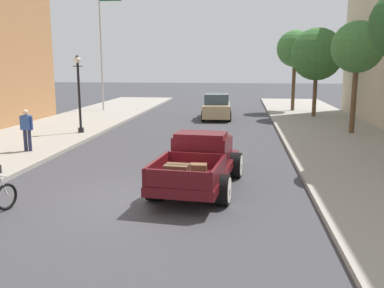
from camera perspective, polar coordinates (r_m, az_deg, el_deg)
ground_plane at (r=11.30m, az=-6.81°, el=-7.42°), size 140.00×140.00×0.00m
hotrod_truck_maroon at (r=12.21m, az=1.17°, el=-2.28°), size 2.52×5.06×1.58m
car_background_tan at (r=27.39m, az=3.40°, el=5.07°), size 2.02×4.37×1.65m
pedestrian_sidewalk_left at (r=17.58m, az=-21.74°, el=2.10°), size 0.53×0.22×1.65m
street_lamp_far at (r=21.49m, az=-15.26°, el=7.44°), size 0.50×0.32×3.85m
flagpole at (r=32.01m, az=-12.04°, el=14.66°), size 1.74×0.16×9.16m
street_tree_second at (r=22.10m, az=21.75°, el=12.18°), size 2.49×2.49×5.46m
street_tree_third at (r=28.46m, az=16.76°, el=11.68°), size 3.35×3.35×5.69m
street_tree_farthest at (r=31.86m, az=13.96°, el=12.53°), size 2.65×2.65×5.83m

